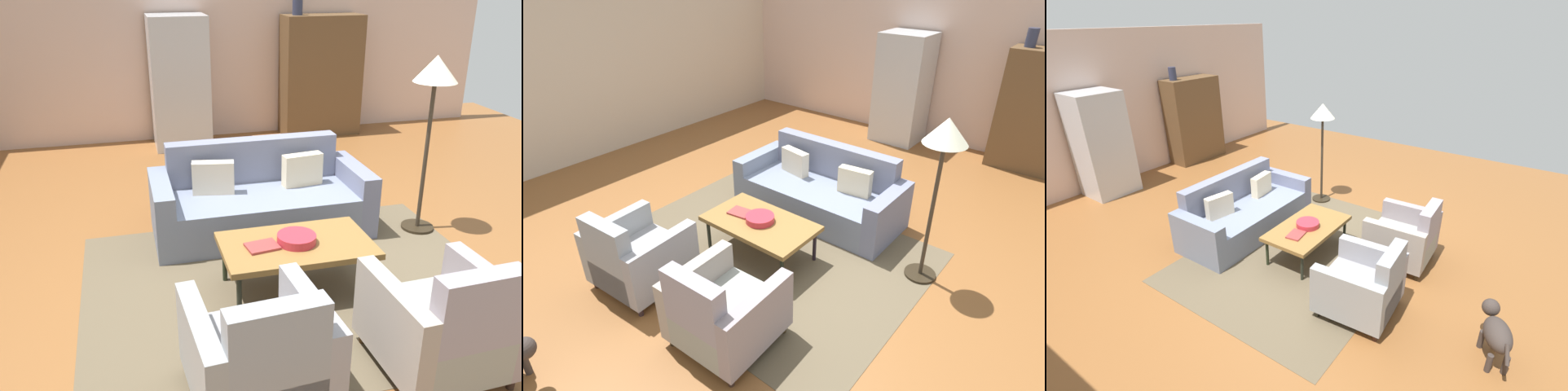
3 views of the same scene
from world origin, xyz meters
The scene contains 13 objects.
ground_plane centered at (0.00, 0.00, 0.00)m, with size 10.30×10.30×0.00m, color brown.
wall_back centered at (0.00, 4.29, 1.40)m, with size 8.54×0.12×2.80m, color beige.
area_rug centered at (-0.28, -0.28, 0.00)m, with size 3.40×2.60×0.01m, color brown.
couch centered at (-0.28, 0.85, 0.29)m, with size 2.10×0.90×0.86m.
coffee_table centered at (-0.28, -0.33, 0.39)m, with size 1.20×0.70×0.43m.
armchair_left centered at (-0.88, -1.50, 0.34)m, with size 0.85×0.85×0.88m.
armchair_right centered at (0.32, -1.50, 0.34)m, with size 0.83×0.83×0.88m.
fruit_bowl centered at (-0.28, -0.33, 0.47)m, with size 0.31×0.31×0.07m, color #B62A37.
book_stack centered at (-0.57, -0.35, 0.44)m, with size 0.27×0.22×0.02m.
cabinet centered at (1.49, 3.94, 0.90)m, with size 1.20×0.51×1.80m.
vase_tall centered at (1.09, 3.94, 1.93)m, with size 0.15×0.15×0.26m, color #2C314A.
refrigerator centered at (-0.69, 3.84, 0.93)m, with size 0.80×0.73×1.85m.
floor_lamp centered at (1.26, 0.43, 1.44)m, with size 0.40×0.40×1.72m.
Camera 1 is at (-1.52, -3.95, 2.44)m, focal length 37.42 mm.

